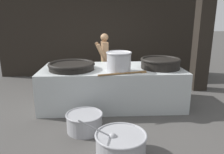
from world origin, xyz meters
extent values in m
plane|color=#474442|center=(0.00, 0.00, 0.00)|extent=(60.00, 60.00, 0.00)
cube|color=black|center=(0.00, 2.90, 1.74)|extent=(7.67, 0.24, 3.48)
cube|color=black|center=(2.61, 1.04, 1.74)|extent=(0.40, 0.40, 3.48)
cube|color=#B2B7B7|center=(0.00, 0.00, 0.46)|extent=(3.30, 1.48, 0.91)
cylinder|color=black|center=(-0.93, -0.14, 0.98)|extent=(1.02, 1.02, 0.13)
torus|color=black|center=(-0.93, -0.14, 1.04)|extent=(1.06, 1.06, 0.08)
cylinder|color=black|center=(1.12, -0.11, 1.02)|extent=(0.89, 0.89, 0.20)
torus|color=black|center=(1.12, -0.11, 1.12)|extent=(0.93, 0.93, 0.07)
cylinder|color=#B7B7BC|center=(0.13, -0.39, 1.12)|extent=(0.52, 0.52, 0.42)
torus|color=#B7B7BC|center=(0.13, -0.39, 1.33)|extent=(0.56, 0.56, 0.04)
cylinder|color=brown|center=(0.19, -0.64, 0.93)|extent=(1.04, 0.33, 0.04)
cube|color=brown|center=(0.65, -0.51, 0.92)|extent=(0.14, 0.13, 0.02)
cylinder|color=#9E7551|center=(-0.14, 1.18, 0.40)|extent=(0.12, 0.12, 0.80)
cylinder|color=#9E7551|center=(-0.16, 1.35, 0.40)|extent=(0.12, 0.12, 0.80)
cube|color=#4C663F|center=(-0.15, 1.27, 0.56)|extent=(0.22, 0.26, 0.52)
cube|color=#9E7551|center=(-0.15, 1.27, 1.10)|extent=(0.21, 0.50, 0.59)
cylinder|color=#9E7551|center=(-0.22, 1.01, 1.09)|extent=(0.33, 0.13, 0.55)
cylinder|color=#9E7551|center=(-0.28, 1.50, 1.09)|extent=(0.33, 0.13, 0.55)
sphere|color=#9E7551|center=(-0.15, 1.27, 1.52)|extent=(0.23, 0.23, 0.23)
cylinder|color=#9E9EA3|center=(0.02, -2.11, 0.18)|extent=(0.76, 0.76, 0.35)
torus|color=#9E9EA3|center=(0.02, -2.11, 0.35)|extent=(0.80, 0.80, 0.04)
cylinder|color=orange|center=(0.02, -2.11, 0.25)|extent=(0.67, 0.67, 0.09)
cylinder|color=orange|center=(0.02, -2.08, 0.31)|extent=(0.04, 0.06, 0.02)
cylinder|color=orange|center=(-0.09, -2.22, 0.32)|extent=(0.03, 0.04, 0.03)
cylinder|color=orange|center=(0.11, -2.29, 0.31)|extent=(0.05, 0.04, 0.03)
cylinder|color=orange|center=(0.00, -2.12, 0.32)|extent=(0.07, 0.07, 0.04)
cylinder|color=orange|center=(0.04, -2.10, 0.32)|extent=(0.07, 0.07, 0.04)
cylinder|color=orange|center=(0.09, -2.12, 0.31)|extent=(0.06, 0.05, 0.03)
cylinder|color=orange|center=(-0.07, -2.06, 0.31)|extent=(0.05, 0.06, 0.03)
cylinder|color=orange|center=(0.03, -2.09, 0.32)|extent=(0.06, 0.06, 0.04)
cylinder|color=orange|center=(-0.04, -2.14, 0.31)|extent=(0.03, 0.04, 0.03)
cylinder|color=orange|center=(-0.09, -2.12, 0.32)|extent=(0.05, 0.06, 0.04)
cylinder|color=orange|center=(0.04, -1.90, 0.31)|extent=(0.03, 0.03, 0.02)
cylinder|color=orange|center=(0.10, -2.03, 0.32)|extent=(0.07, 0.07, 0.04)
cylinder|color=orange|center=(0.01, -2.01, 0.32)|extent=(0.06, 0.06, 0.04)
cylinder|color=orange|center=(0.05, -2.11, 0.32)|extent=(0.06, 0.06, 0.04)
sphere|color=#9E9EA3|center=(-0.11, -2.14, 0.33)|extent=(0.14, 0.14, 0.14)
cylinder|color=#9E9EA3|center=(-0.35, -2.20, 0.51)|extent=(0.50, 0.14, 0.37)
cylinder|color=#9E9EA3|center=(-0.58, -1.31, 0.17)|extent=(0.66, 0.66, 0.33)
torus|color=#9E9EA3|center=(-0.58, -1.31, 0.33)|extent=(0.69, 0.69, 0.03)
cylinder|color=tan|center=(-0.58, -1.31, 0.24)|extent=(0.58, 0.58, 0.08)
camera|label=1|loc=(-0.27, -5.04, 2.05)|focal=35.00mm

